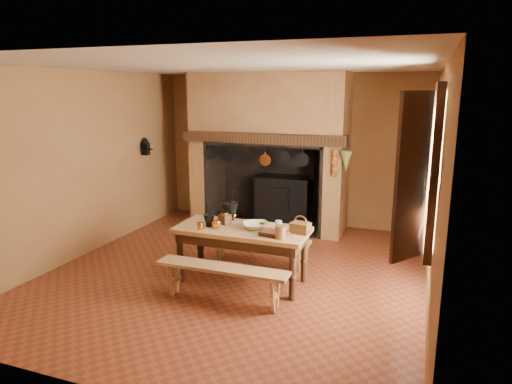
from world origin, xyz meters
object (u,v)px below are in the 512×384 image
Objects in this scene: bench_front at (222,275)px; mixing_bowl at (256,226)px; wicker_basket at (300,227)px; coffee_grinder at (225,218)px; iron_range at (284,200)px; work_table at (242,237)px.

bench_front is 0.82m from mixing_bowl.
coffee_grinder is at bearing -172.54° from wicker_basket.
bench_front is 1.14m from wicker_basket.
iron_range is 4.80× the size of mixing_bowl.
wicker_basket is at bearing 42.48° from bench_front.
work_table is 6.60× the size of wicker_basket.
wicker_basket is (0.76, 0.70, 0.48)m from bench_front.
bench_front is (0.00, -0.64, -0.29)m from work_table.
work_table is at bearing -84.94° from iron_range.
bench_front is 4.90× the size of mixing_bowl.
coffee_grinder is (-0.29, 0.09, 0.19)m from work_table.
coffee_grinder is (-0.29, 0.73, 0.48)m from bench_front.
work_table is 0.36m from coffee_grinder.
work_table is 1.06× the size of bench_front.
coffee_grinder is at bearing 172.05° from mixing_bowl.
iron_range is at bearing 109.36° from coffee_grinder.
iron_range is at bearing 95.06° from work_table.
wicker_basket is at bearing 18.57° from coffee_grinder.
wicker_basket is at bearing -69.15° from iron_range.
iron_range is 2.70m from work_table.
mixing_bowl is at bearing 7.94° from work_table.
iron_range is 2.84m from wicker_basket.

